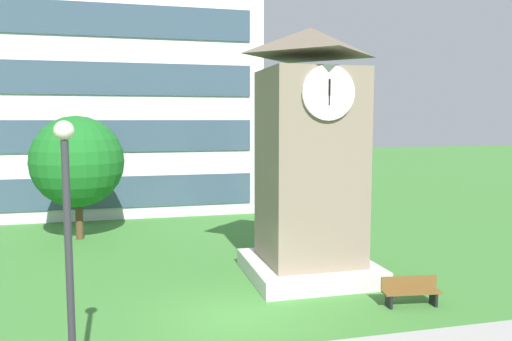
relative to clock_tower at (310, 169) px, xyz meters
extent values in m
plane|color=#3D7A33|center=(-3.47, -2.95, -3.95)|extent=(160.00, 160.00, 0.00)
cube|color=silver|center=(-9.13, 18.73, 4.05)|extent=(21.46, 12.50, 16.00)
cube|color=#384C60|center=(-9.13, 12.43, -2.35)|extent=(19.74, 0.10, 1.80)
cube|color=#384C60|center=(-9.13, 12.43, 0.85)|extent=(19.74, 0.10, 1.80)
cube|color=#384C60|center=(-9.13, 12.43, 4.05)|extent=(19.74, 0.10, 1.80)
cube|color=#384C60|center=(-9.13, 12.43, 7.25)|extent=(19.74, 0.10, 1.80)
cube|color=gray|center=(-0.01, 0.01, -0.20)|extent=(3.27, 3.27, 7.50)
cube|color=beige|center=(-0.01, 0.01, -3.65)|extent=(4.42, 4.42, 0.60)
pyramid|color=#6A5D4D|center=(-0.01, 0.01, 4.52)|extent=(3.60, 3.60, 0.96)
cylinder|color=white|center=(-0.01, -1.69, 2.66)|extent=(1.80, 0.12, 1.80)
cylinder|color=white|center=(1.69, 0.01, 2.66)|extent=(0.12, 1.80, 1.80)
cube|color=black|center=(-0.01, -1.76, 2.82)|extent=(0.07, 0.08, 0.54)
cube|color=black|center=(-0.01, -1.77, 2.66)|extent=(0.03, 0.06, 0.81)
cube|color=brown|center=(2.05, -3.61, -3.50)|extent=(1.85, 0.70, 0.06)
cube|color=brown|center=(2.08, -3.39, -3.27)|extent=(1.79, 0.27, 0.40)
cube|color=black|center=(1.34, -3.52, -3.72)|extent=(0.13, 0.44, 0.45)
cube|color=black|center=(2.77, -3.69, -3.72)|extent=(0.13, 0.44, 0.45)
cylinder|color=#333338|center=(-7.40, -7.33, -1.27)|extent=(0.14, 0.14, 5.36)
sphere|color=#F2EFCC|center=(-7.40, -7.33, 1.60)|extent=(0.36, 0.36, 0.36)
cylinder|color=#513823|center=(-8.72, 8.08, -2.83)|extent=(0.35, 0.35, 2.23)
sphere|color=#196721|center=(-8.72, 8.08, -0.20)|extent=(4.34, 4.34, 4.34)
camera|label=1|loc=(-6.23, -16.96, 1.80)|focal=35.18mm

